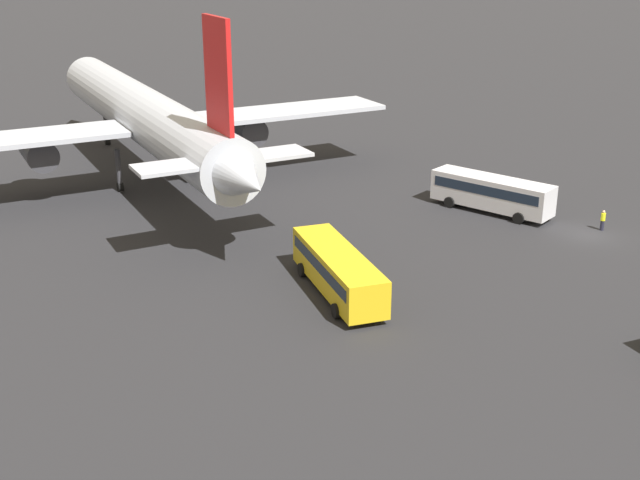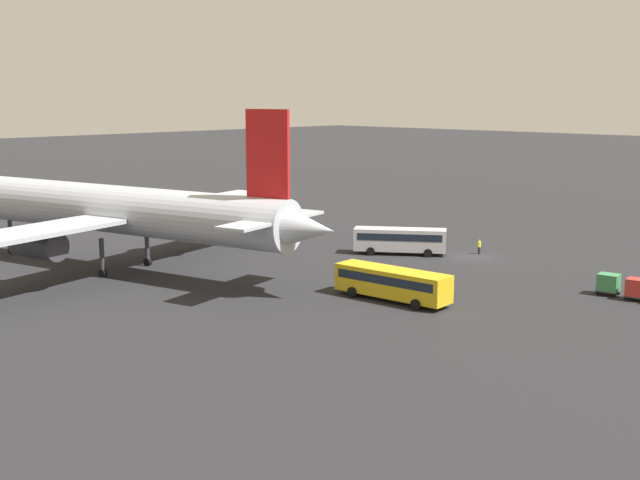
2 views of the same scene
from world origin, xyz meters
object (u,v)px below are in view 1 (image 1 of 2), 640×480
object	(u,v)px
shuttle_bus_near	(492,191)
airplane	(145,116)
worker_person	(603,220)
shuttle_bus_far	(338,269)

from	to	relation	value
shuttle_bus_near	airplane	bearing A→B (deg)	24.14
worker_person	airplane	bearing A→B (deg)	55.92
airplane	shuttle_bus_near	bearing A→B (deg)	-133.55
airplane	worker_person	world-z (taller)	airplane
worker_person	shuttle_bus_near	bearing A→B (deg)	44.84
shuttle_bus_far	worker_person	xyz separation A→B (m)	(6.50, -24.81, -0.94)
airplane	shuttle_bus_near	xyz separation A→B (m)	(-17.20, -28.73, -4.76)
shuttle_bus_near	worker_person	world-z (taller)	shuttle_bus_near
shuttle_bus_far	worker_person	world-z (taller)	shuttle_bus_far
airplane	worker_person	xyz separation A→B (m)	(-24.03, -35.53, -5.77)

